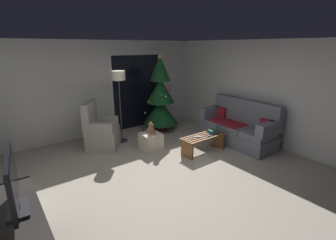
# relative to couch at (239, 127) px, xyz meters

# --- Properties ---
(ground_plane) EXTENTS (7.00, 7.00, 0.00)m
(ground_plane) POSITION_rel_couch_xyz_m (-2.32, -0.31, -0.40)
(ground_plane) COLOR #9E9384
(wall_back) EXTENTS (5.72, 0.12, 2.50)m
(wall_back) POSITION_rel_couch_xyz_m (-2.32, 2.75, 0.85)
(wall_back) COLOR beige
(wall_back) RESTS_ON ground
(wall_right) EXTENTS (0.12, 6.00, 2.50)m
(wall_right) POSITION_rel_couch_xyz_m (0.54, -0.31, 0.85)
(wall_right) COLOR beige
(wall_right) RESTS_ON ground
(patio_door_frame) EXTENTS (1.60, 0.02, 2.20)m
(patio_door_frame) POSITION_rel_couch_xyz_m (-1.35, 2.67, 0.70)
(patio_door_frame) COLOR silver
(patio_door_frame) RESTS_ON ground
(patio_door_glass) EXTENTS (1.50, 0.02, 2.10)m
(patio_door_glass) POSITION_rel_couch_xyz_m (-1.35, 2.66, 0.65)
(patio_door_glass) COLOR black
(patio_door_glass) RESTS_ON ground
(couch) EXTENTS (0.84, 1.96, 1.08)m
(couch) POSITION_rel_couch_xyz_m (0.00, 0.00, 0.00)
(couch) COLOR slate
(couch) RESTS_ON ground
(coffee_table) EXTENTS (1.10, 0.40, 0.40)m
(coffee_table) POSITION_rel_couch_xyz_m (-1.11, 0.11, -0.14)
(coffee_table) COLOR brown
(coffee_table) RESTS_ON ground
(remote_silver) EXTENTS (0.14, 0.14, 0.02)m
(remote_silver) POSITION_rel_couch_xyz_m (-1.27, 0.12, 0.01)
(remote_silver) COLOR #ADADB2
(remote_silver) RESTS_ON coffee_table
(remote_graphite) EXTENTS (0.13, 0.15, 0.02)m
(remote_graphite) POSITION_rel_couch_xyz_m (-1.02, 0.06, 0.01)
(remote_graphite) COLOR #333338
(remote_graphite) RESTS_ON coffee_table
(book_stack) EXTENTS (0.26, 0.18, 0.08)m
(book_stack) POSITION_rel_couch_xyz_m (-0.80, 0.11, 0.03)
(book_stack) COLOR #285684
(book_stack) RESTS_ON coffee_table
(cell_phone) EXTENTS (0.09, 0.15, 0.01)m
(cell_phone) POSITION_rel_couch_xyz_m (-0.81, 0.12, 0.08)
(cell_phone) COLOR black
(cell_phone) RESTS_ON book_stack
(christmas_tree) EXTENTS (0.98, 0.98, 2.16)m
(christmas_tree) POSITION_rel_couch_xyz_m (-1.01, 1.94, 0.55)
(christmas_tree) COLOR #4C1E19
(christmas_tree) RESTS_ON ground
(armchair) EXTENTS (0.96, 0.96, 1.13)m
(armchair) POSITION_rel_couch_xyz_m (-2.90, 1.73, 0.00)
(armchair) COLOR gray
(armchair) RESTS_ON ground
(floor_lamp) EXTENTS (0.32, 0.32, 1.78)m
(floor_lamp) POSITION_rel_couch_xyz_m (-2.31, 1.84, 1.11)
(floor_lamp) COLOR #2D2D30
(floor_lamp) RESTS_ON ground
(television) EXTENTS (0.24, 0.84, 0.61)m
(television) POSITION_rel_couch_xyz_m (-4.81, -0.96, 0.68)
(television) COLOR black
(television) RESTS_ON media_shelf
(ottoman) EXTENTS (0.44, 0.44, 0.40)m
(ottoman) POSITION_rel_couch_xyz_m (-2.00, 0.94, -0.20)
(ottoman) COLOR beige
(ottoman) RESTS_ON ground
(teddy_bear_chestnut) EXTENTS (0.22, 0.21, 0.29)m
(teddy_bear_chestnut) POSITION_rel_couch_xyz_m (-2.00, 0.93, 0.12)
(teddy_bear_chestnut) COLOR brown
(teddy_bear_chestnut) RESTS_ON ottoman
(teddy_bear_honey_by_tree) EXTENTS (0.20, 0.21, 0.29)m
(teddy_bear_honey_by_tree) POSITION_rel_couch_xyz_m (-1.71, 1.54, -0.28)
(teddy_bear_honey_by_tree) COLOR tan
(teddy_bear_honey_by_tree) RESTS_ON ground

